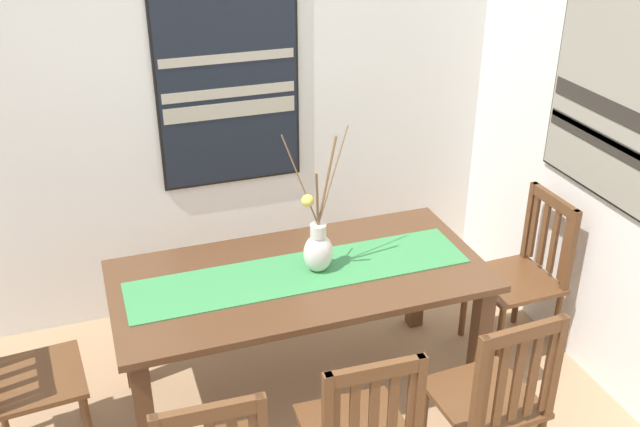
{
  "coord_description": "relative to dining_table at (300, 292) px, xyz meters",
  "views": [
    {
      "loc": [
        -0.6,
        -2.08,
        2.59
      ],
      "look_at": [
        0.42,
        0.88,
        0.98
      ],
      "focal_mm": 41.2,
      "sensor_mm": 36.0,
      "label": 1
    }
  ],
  "objects": [
    {
      "name": "chair_4",
      "position": [
        1.28,
        -0.01,
        -0.14
      ],
      "size": [
        0.43,
        0.43,
        0.92
      ],
      "color": "brown",
      "rests_on": "ground_plane"
    },
    {
      "name": "table_runner",
      "position": [
        0.0,
        0.0,
        0.11
      ],
      "size": [
        1.65,
        0.36,
        0.01
      ],
      "primitive_type": "cube",
      "color": "#388447",
      "rests_on": "dining_table"
    },
    {
      "name": "painting_on_side_wall",
      "position": [
        1.5,
        -0.18,
        0.93
      ],
      "size": [
        0.05,
        0.86,
        1.09
      ],
      "color": "black"
    },
    {
      "name": "dining_table",
      "position": [
        0.0,
        0.0,
        0.0
      ],
      "size": [
        1.8,
        0.87,
        0.73
      ],
      "color": "#51331E",
      "rests_on": "ground_plane"
    },
    {
      "name": "painting_on_back_wall",
      "position": [
        -0.09,
        1.0,
        0.84
      ],
      "size": [
        0.81,
        0.05,
        1.33
      ],
      "color": "black"
    },
    {
      "name": "centerpiece_vase",
      "position": [
        0.09,
        -0.01,
        0.24
      ],
      "size": [
        0.33,
        0.15,
        0.7
      ],
      "color": "silver",
      "rests_on": "dining_table"
    },
    {
      "name": "chair_1",
      "position": [
        0.58,
        -0.85,
        -0.13
      ],
      "size": [
        0.44,
        0.44,
        0.94
      ],
      "color": "brown",
      "rests_on": "ground_plane"
    },
    {
      "name": "chair_0",
      "position": [
        -1.31,
        -0.03,
        -0.15
      ],
      "size": [
        0.45,
        0.45,
        0.9
      ],
      "color": "brown",
      "rests_on": "ground_plane"
    },
    {
      "name": "wall_back",
      "position": [
        -0.29,
        1.07,
        0.73
      ],
      "size": [
        6.4,
        0.12,
        2.7
      ],
      "primitive_type": "cube",
      "color": "silver",
      "rests_on": "ground_plane"
    }
  ]
}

